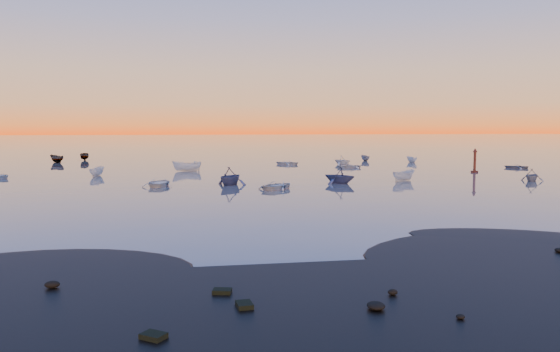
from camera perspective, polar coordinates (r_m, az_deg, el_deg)
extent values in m
plane|color=slate|center=(128.38, -4.99, 2.31)|extent=(600.00, 600.00, 0.00)
imported|color=white|center=(66.41, 12.78, -0.50)|extent=(3.34, 4.04, 1.30)
imported|color=navy|center=(62.35, 6.24, -0.77)|extent=(4.15, 4.06, 1.40)
cylinder|color=#4B1A10|center=(81.42, 19.65, 0.40)|extent=(0.99, 0.99, 0.33)
cylinder|color=#4B1A10|center=(81.32, 19.68, 1.36)|extent=(0.35, 0.35, 2.86)
cone|color=#4B1A10|center=(81.23, 19.72, 2.56)|extent=(0.66, 0.66, 0.55)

